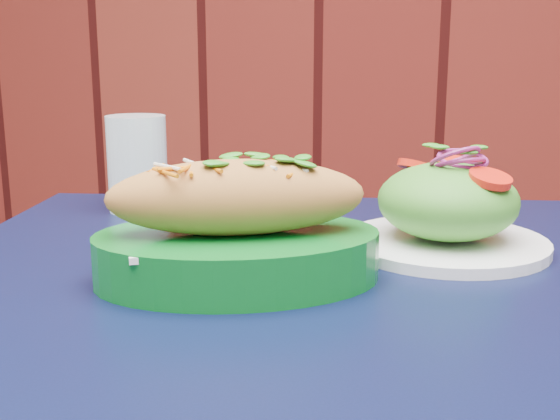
# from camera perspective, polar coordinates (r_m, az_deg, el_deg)

# --- Properties ---
(cafe_table) EXTENTS (0.92, 0.92, 0.75)m
(cafe_table) POSITION_cam_1_polar(r_m,az_deg,el_deg) (0.70, 2.25, -12.72)
(cafe_table) COLOR black
(cafe_table) RESTS_ON ground
(banh_mi_basket) EXTENTS (0.32, 0.26, 0.13)m
(banh_mi_basket) POSITION_cam_1_polar(r_m,az_deg,el_deg) (0.67, -3.49, -1.69)
(banh_mi_basket) COLOR #09631D
(banh_mi_basket) RESTS_ON cafe_table
(salad_plate) EXTENTS (0.23, 0.23, 0.11)m
(salad_plate) POSITION_cam_1_polar(r_m,az_deg,el_deg) (0.80, 13.44, 0.06)
(salad_plate) COLOR white
(salad_plate) RESTS_ON cafe_table
(water_glass) EXTENTS (0.08, 0.08, 0.13)m
(water_glass) POSITION_cam_1_polar(r_m,az_deg,el_deg) (0.98, -11.51, 3.71)
(water_glass) COLOR silver
(water_glass) RESTS_ON cafe_table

